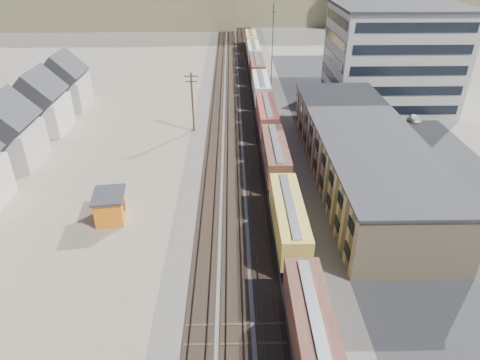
{
  "coord_description": "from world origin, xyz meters",
  "views": [
    {
      "loc": [
        -2.13,
        -25.38,
        28.57
      ],
      "look_at": [
        -1.17,
        19.7,
        3.0
      ],
      "focal_mm": 32.0,
      "sensor_mm": 36.0,
      "label": 1
    }
  ],
  "objects_px": {
    "freight_train": "(264,100)",
    "utility_pole_north": "(192,101)",
    "parked_car_blue": "(367,109)",
    "maintenance_shed": "(110,206)"
  },
  "relations": [
    {
      "from": "freight_train",
      "to": "utility_pole_north",
      "type": "xyz_separation_m",
      "value": [
        -12.3,
        -7.75,
        2.5
      ]
    },
    {
      "from": "utility_pole_north",
      "to": "parked_car_blue",
      "type": "bearing_deg",
      "value": 13.75
    },
    {
      "from": "utility_pole_north",
      "to": "maintenance_shed",
      "type": "height_order",
      "value": "utility_pole_north"
    },
    {
      "from": "freight_train",
      "to": "maintenance_shed",
      "type": "xyz_separation_m",
      "value": [
        -20.02,
        -33.52,
        -1.1
      ]
    },
    {
      "from": "utility_pole_north",
      "to": "parked_car_blue",
      "type": "distance_m",
      "value": 32.83
    },
    {
      "from": "utility_pole_north",
      "to": "parked_car_blue",
      "type": "relative_size",
      "value": 1.68
    },
    {
      "from": "freight_train",
      "to": "parked_car_blue",
      "type": "relative_size",
      "value": 20.16
    },
    {
      "from": "freight_train",
      "to": "maintenance_shed",
      "type": "bearing_deg",
      "value": -120.84
    },
    {
      "from": "utility_pole_north",
      "to": "parked_car_blue",
      "type": "xyz_separation_m",
      "value": [
        31.6,
        7.73,
        -4.47
      ]
    },
    {
      "from": "freight_train",
      "to": "utility_pole_north",
      "type": "distance_m",
      "value": 14.75
    }
  ]
}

